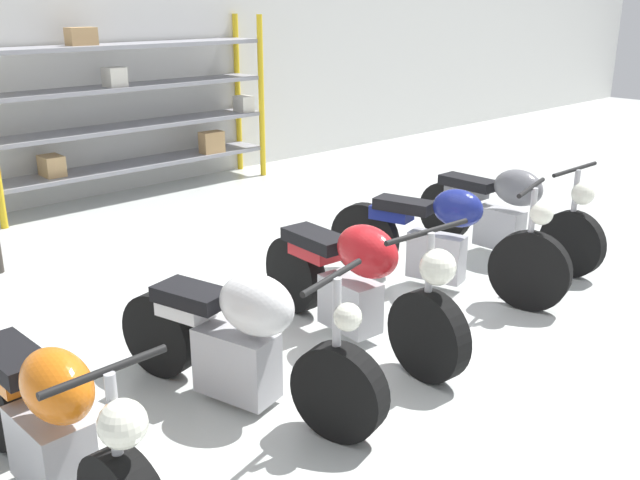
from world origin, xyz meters
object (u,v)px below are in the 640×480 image
shelving_rack (134,107)px  motorcycle_orange (53,426)px  motorcycle_grey (506,211)px  motorcycle_blue (443,240)px  motorcycle_white (242,341)px  motorcycle_red (357,282)px

shelving_rack → motorcycle_orange: size_ratio=1.94×
motorcycle_grey → motorcycle_blue: bearing=-83.7°
shelving_rack → motorcycle_grey: bearing=-72.9°
motorcycle_blue → motorcycle_grey: 1.16m
motorcycle_orange → motorcycle_white: size_ratio=1.00×
motorcycle_white → motorcycle_blue: motorcycle_blue is taller
shelving_rack → motorcycle_red: 5.05m
shelving_rack → motorcycle_grey: 4.85m
motorcycle_orange → motorcycle_grey: bearing=94.2°
shelving_rack → motorcycle_red: size_ratio=1.82×
motorcycle_orange → motorcycle_grey: motorcycle_grey is taller
motorcycle_grey → motorcycle_orange: bearing=-83.5°
shelving_rack → motorcycle_blue: 4.77m
motorcycle_orange → motorcycle_grey: (4.78, 0.51, 0.04)m
shelving_rack → motorcycle_orange: shelving_rack is taller
motorcycle_orange → motorcycle_blue: (3.63, 0.39, 0.04)m
motorcycle_white → motorcycle_grey: 3.57m
motorcycle_blue → shelving_rack: bearing=168.8°
motorcycle_red → motorcycle_blue: 1.27m
motorcycle_red → motorcycle_grey: 2.43m
motorcycle_orange → motorcycle_white: motorcycle_white is taller
motorcycle_orange → motorcycle_blue: bearing=94.2°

